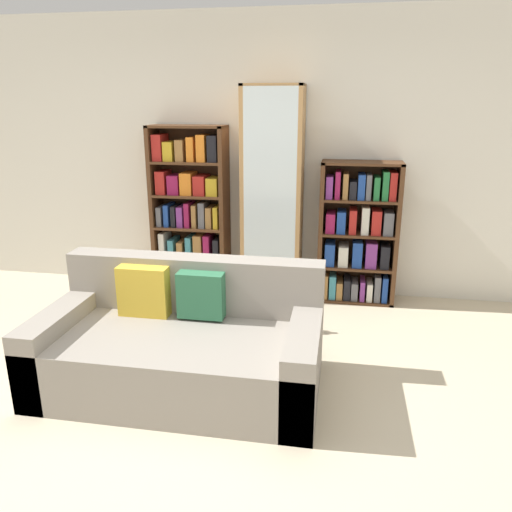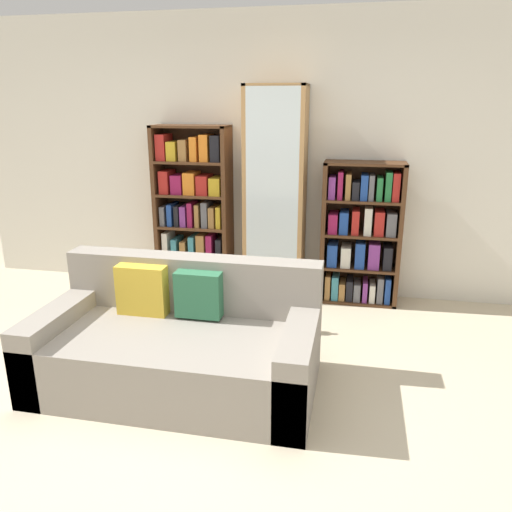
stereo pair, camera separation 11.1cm
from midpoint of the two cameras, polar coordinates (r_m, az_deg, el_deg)
name	(u,v)px [view 1 (the left image)]	position (r m, az deg, el deg)	size (l,w,h in m)	color
ground_plane	(193,418)	(3.28, -8.18, -17.91)	(16.00, 16.00, 0.00)	beige
wall_back	(258,157)	(5.02, -0.39, 11.20)	(6.15, 0.06, 2.70)	silver
couch	(182,346)	(3.50, -9.39, -10.14)	(1.87, 0.98, 0.82)	gray
bookshelf_left	(190,212)	(5.06, -8.12, 5.00)	(0.75, 0.32, 1.66)	#4C2D19
display_cabinet	(272,196)	(4.82, 1.23, 6.90)	(0.57, 0.36, 2.03)	#AD7F4C
bookshelf_right	(358,235)	(4.86, 10.97, 2.35)	(0.74, 0.32, 1.35)	#4C2D19
wine_bottle	(293,316)	(4.27, 3.50, -6.83)	(0.08, 0.08, 0.34)	#143819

